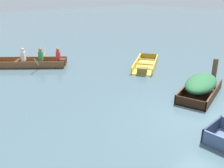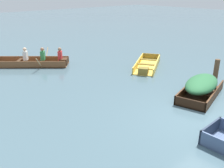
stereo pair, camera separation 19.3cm
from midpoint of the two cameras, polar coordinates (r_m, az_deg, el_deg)
The scene contains 5 objects.
ground_plane at distance 7.95m, azimuth 21.95°, elevation -7.73°, with size 80.00×80.00×0.00m, color #47606B.
skiff_yellow_near_moored at distance 12.34m, azimuth 7.19°, elevation 4.32°, with size 2.94×2.36×0.32m.
skiff_dark_varnish_mid_moored at distance 9.46m, azimuth 19.13°, elevation -0.17°, with size 2.71×1.64×0.70m.
rowboat_wooden_brown_with_crew at distance 13.09m, azimuth -17.96°, elevation 4.83°, with size 3.45×3.21×0.91m.
mooring_post at distance 11.03m, azimuth 21.91°, elevation 2.94°, with size 0.20×0.20×0.97m, color brown.
Camera 1 is at (-6.62, -2.64, 3.62)m, focal length 40.00 mm.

